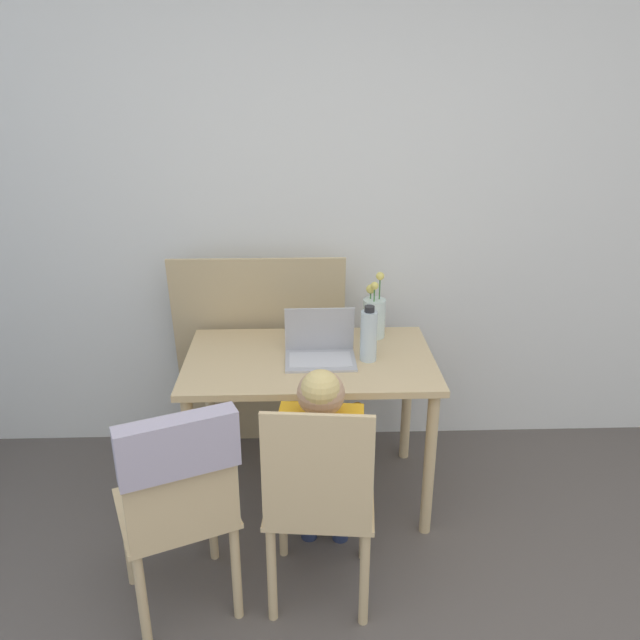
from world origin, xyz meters
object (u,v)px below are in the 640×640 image
(chair_spare, at_px, (178,486))
(flower_vase, at_px, (374,315))
(chair_occupied, at_px, (320,502))
(laptop, at_px, (320,347))
(water_bottle, at_px, (369,335))
(person_seated, at_px, (322,449))

(chair_spare, height_order, flower_vase, flower_vase)
(chair_occupied, relative_size, laptop, 2.87)
(chair_spare, xyz_separation_m, water_bottle, (0.72, 0.73, 0.24))
(laptop, bearing_deg, chair_spare, -124.71)
(chair_occupied, distance_m, laptop, 0.74)
(chair_occupied, bearing_deg, flower_vase, -102.25)
(chair_spare, relative_size, person_seated, 0.94)
(laptop, bearing_deg, water_bottle, -6.78)
(chair_occupied, bearing_deg, person_seated, -90.00)
(laptop, xyz_separation_m, water_bottle, (0.21, -0.02, 0.07))
(person_seated, bearing_deg, chair_spare, 28.82)
(chair_spare, relative_size, laptop, 2.90)
(flower_vase, bearing_deg, water_bottle, -101.58)
(chair_occupied, height_order, laptop, laptop)
(laptop, relative_size, flower_vase, 0.97)
(chair_occupied, relative_size, water_bottle, 3.54)
(chair_spare, distance_m, laptop, 0.93)
(person_seated, distance_m, flower_vase, 0.86)
(person_seated, distance_m, laptop, 0.57)
(chair_occupied, xyz_separation_m, chair_spare, (-0.49, -0.09, 0.15))
(person_seated, relative_size, laptop, 3.09)
(flower_vase, relative_size, water_bottle, 1.27)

